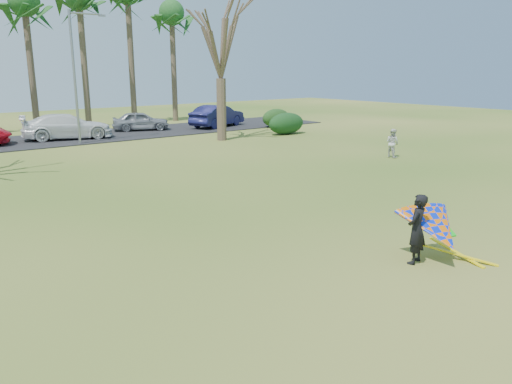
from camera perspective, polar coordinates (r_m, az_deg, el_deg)
ground at (r=13.43m, az=5.40°, el=-6.17°), size 100.00×100.00×0.00m
parking_strip at (r=35.42m, az=-24.16°, el=5.30°), size 46.00×7.00×0.06m
palm_6 at (r=41.68m, az=-24.97°, el=18.99°), size 4.84×4.84×10.84m
palm_9 at (r=46.28m, az=-9.62°, el=19.40°), size 4.84×4.84×10.84m
bare_tree_right at (r=32.98m, az=-4.11°, el=17.31°), size 6.27×6.27×9.21m
streetlight at (r=32.88m, az=-19.82°, el=12.89°), size 2.28×0.18×8.00m
hedge_near at (r=36.18m, az=3.48°, el=7.82°), size 3.08×1.40×1.54m
hedge_far at (r=40.65m, az=2.30°, el=8.45°), size 2.64×1.24×1.47m
car_3 at (r=35.51m, az=-20.76°, el=7.02°), size 6.08×3.65×1.65m
car_4 at (r=38.97m, az=-13.06°, el=7.93°), size 4.48×3.04×1.42m
car_5 at (r=40.53m, az=-4.45°, el=8.67°), size 5.54×3.49×1.72m
pedestrian_a at (r=27.50m, az=15.32°, el=5.41°), size 0.62×0.78×1.53m
kite_flyer at (r=12.80m, az=19.71°, el=-3.95°), size 2.13×2.39×2.02m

